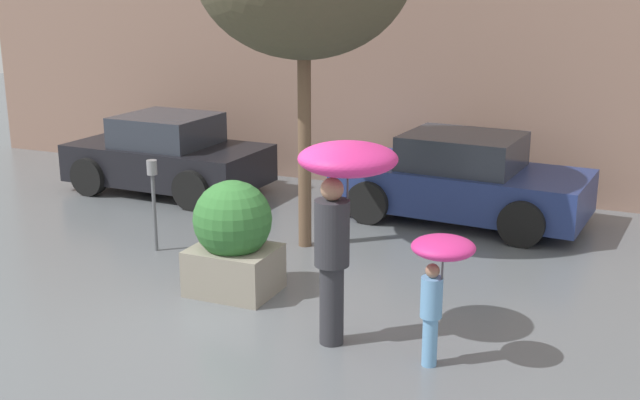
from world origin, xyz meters
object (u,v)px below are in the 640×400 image
person_adult (343,191)px  parked_car_near (461,180)px  planter_box (233,238)px  parking_meter (153,186)px  parked_car_far (168,156)px  person_child (439,267)px

person_adult → parked_car_near: (0.08, 4.81, -1.00)m
planter_box → parking_meter: bearing=152.5°
parked_car_near → person_adult: bearing=-176.4°
parked_car_far → parking_meter: size_ratio=2.72×
planter_box → parking_meter: size_ratio=1.07×
person_child → parked_car_far: parked_car_far is taller
person_adult → person_child: 1.22m
person_child → parked_car_far: size_ratio=0.38×
parked_car_near → parking_meter: size_ratio=3.06×
person_child → parking_meter: person_child is taller
planter_box → parked_car_near: (1.77, 4.05, -0.06)m
planter_box → person_adult: person_adult is taller
person_adult → parked_car_far: person_adult is taller
planter_box → parked_car_near: bearing=66.4°
person_adult → parking_meter: (-3.43, 1.67, -0.70)m
person_child → parked_car_near: 5.08m
person_child → parked_car_near: (-0.98, 4.97, -0.40)m
planter_box → parking_meter: (-1.74, 0.91, 0.24)m
planter_box → parked_car_far: bearing=132.3°
person_adult → person_child: size_ratio=1.58×
parked_car_near → parked_car_far: same height
person_child → parking_meter: (-4.49, 1.83, -0.10)m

